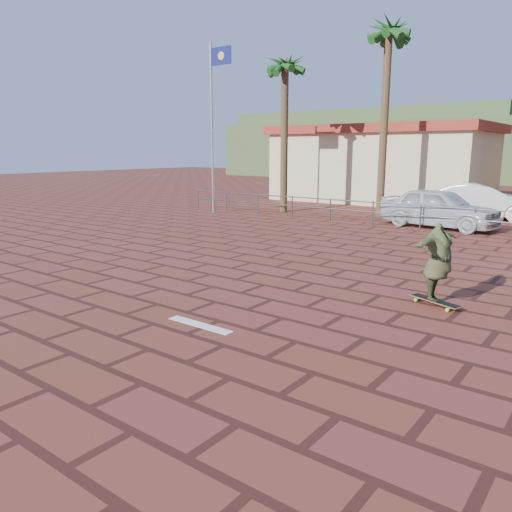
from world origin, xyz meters
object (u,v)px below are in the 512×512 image
(longboard, at_px, (435,301))
(car_silver, at_px, (439,208))
(car_white, at_px, (478,202))
(skateboarder, at_px, (438,262))

(longboard, distance_m, car_silver, 11.02)
(car_white, bearing_deg, skateboarder, 169.83)
(longboard, height_order, car_white, car_white)
(car_white, bearing_deg, car_silver, 148.93)
(longboard, distance_m, skateboarder, 0.80)
(longboard, xyz_separation_m, car_white, (-2.66, 14.00, 0.71))
(skateboarder, bearing_deg, longboard, -16.55)
(longboard, height_order, skateboarder, skateboarder)
(skateboarder, distance_m, car_silver, 11.00)
(longboard, relative_size, car_white, 0.23)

